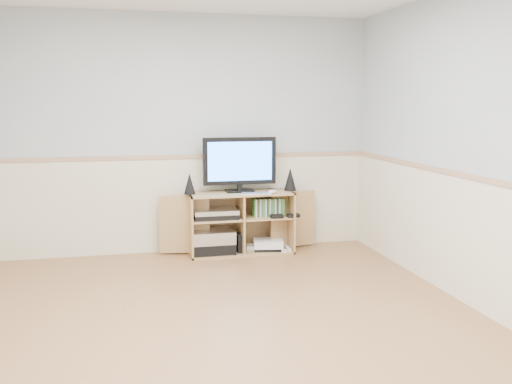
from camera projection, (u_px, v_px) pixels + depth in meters
room at (209, 157)px, 3.95m from camera, size 4.04×4.54×2.54m
media_cabinet at (240, 221)px, 6.10m from camera, size 1.71×0.41×0.65m
monitor at (240, 163)px, 6.00m from camera, size 0.78×0.18×0.58m
speaker_left at (190, 184)px, 5.88m from camera, size 0.12×0.12×0.22m
speaker_right at (290, 179)px, 6.12m from camera, size 0.13×0.13×0.25m
keyboard at (256, 194)px, 5.90m from camera, size 0.33×0.19×0.01m
mouse at (273, 192)px, 5.93m from camera, size 0.11×0.09×0.04m
av_components at (213, 234)px, 6.00m from camera, size 0.53×0.34×0.47m
game_consoles at (267, 245)px, 6.14m from camera, size 0.46×0.31×0.11m
game_cases at (268, 207)px, 6.07m from camera, size 0.33×0.13×0.19m
wall_outlet at (276, 193)px, 6.31m from camera, size 0.12×0.03×0.12m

